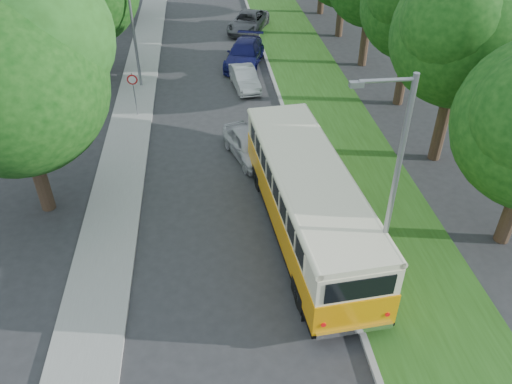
{
  "coord_description": "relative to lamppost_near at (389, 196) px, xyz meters",
  "views": [
    {
      "loc": [
        -0.77,
        -13.32,
        12.62
      ],
      "look_at": [
        0.95,
        2.08,
        1.5
      ],
      "focal_mm": 35.0,
      "sensor_mm": 36.0,
      "label": 1
    }
  ],
  "objects": [
    {
      "name": "ground",
      "position": [
        -4.21,
        2.5,
        -4.37
      ],
      "size": [
        120.0,
        120.0,
        0.0
      ],
      "primitive_type": "plane",
      "color": "#2B2B2E",
      "rests_on": "ground"
    },
    {
      "name": "curb",
      "position": [
        -0.61,
        7.5,
        -4.29
      ],
      "size": [
        0.2,
        70.0,
        0.15
      ],
      "primitive_type": "cube",
      "color": "gray",
      "rests_on": "ground"
    },
    {
      "name": "grass_verge",
      "position": [
        1.74,
        7.5,
        -4.3
      ],
      "size": [
        4.5,
        70.0,
        0.13
      ],
      "primitive_type": "cube",
      "color": "#234C14",
      "rests_on": "ground"
    },
    {
      "name": "sidewalk",
      "position": [
        -9.01,
        7.5,
        -4.31
      ],
      "size": [
        2.2,
        70.0,
        0.12
      ],
      "primitive_type": "cube",
      "color": "gray",
      "rests_on": "ground"
    },
    {
      "name": "lamppost_near",
      "position": [
        0.0,
        0.0,
        0.0
      ],
      "size": [
        1.71,
        0.16,
        8.0
      ],
      "color": "gray",
      "rests_on": "ground"
    },
    {
      "name": "lamppost_far",
      "position": [
        -8.91,
        18.5,
        -0.25
      ],
      "size": [
        1.71,
        0.16,
        7.5
      ],
      "color": "gray",
      "rests_on": "ground"
    },
    {
      "name": "warning_sign",
      "position": [
        -8.71,
        14.48,
        -2.66
      ],
      "size": [
        0.56,
        0.1,
        2.5
      ],
      "color": "gray",
      "rests_on": "ground"
    },
    {
      "name": "vintage_bus",
      "position": [
        -1.44,
        3.62,
        -2.81
      ],
      "size": [
        3.56,
        10.67,
        3.11
      ],
      "primitive_type": null,
      "rotation": [
        0.0,
        0.0,
        0.08
      ],
      "color": "#FB9B07",
      "rests_on": "ground"
    },
    {
      "name": "car_silver",
      "position": [
        -3.04,
        9.57,
        -3.7
      ],
      "size": [
        2.64,
        4.22,
        1.34
      ],
      "primitive_type": "imported",
      "rotation": [
        0.0,
        0.0,
        0.29
      ],
      "color": "#BCBBC0",
      "rests_on": "ground"
    },
    {
      "name": "car_white",
      "position": [
        -2.5,
        17.67,
        -3.75
      ],
      "size": [
        1.78,
        3.88,
        1.23
      ],
      "primitive_type": "imported",
      "rotation": [
        0.0,
        0.0,
        0.13
      ],
      "color": "beige",
      "rests_on": "ground"
    },
    {
      "name": "car_blue",
      "position": [
        -2.15,
        21.44,
        -3.61
      ],
      "size": [
        3.46,
        5.62,
        1.52
      ],
      "primitive_type": "imported",
      "rotation": [
        0.0,
        0.0,
        -0.27
      ],
      "color": "#131453",
      "rests_on": "ground"
    },
    {
      "name": "car_grey",
      "position": [
        -1.21,
        28.4,
        -3.64
      ],
      "size": [
        4.09,
        5.73,
        1.45
      ],
      "primitive_type": "imported",
      "rotation": [
        0.0,
        0.0,
        -0.36
      ],
      "color": "#515258",
      "rests_on": "ground"
    }
  ]
}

